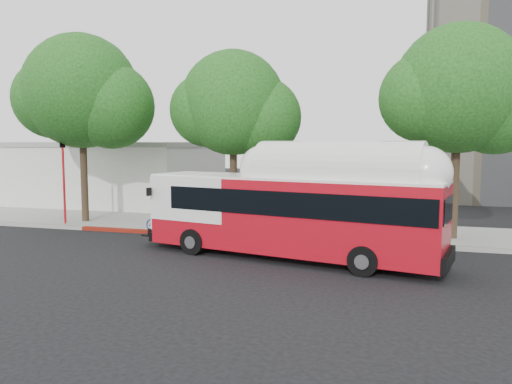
# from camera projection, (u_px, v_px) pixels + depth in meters

# --- Properties ---
(ground) EXTENTS (120.00, 120.00, 0.00)m
(ground) POSITION_uv_depth(u_px,v_px,m) (208.00, 258.00, 18.38)
(ground) COLOR black
(ground) RESTS_ON ground
(sidewalk) EXTENTS (60.00, 5.00, 0.15)m
(sidewalk) POSITION_uv_depth(u_px,v_px,m) (256.00, 227.00, 24.59)
(sidewalk) COLOR gray
(sidewalk) RESTS_ON ground
(curb_strip) EXTENTS (60.00, 0.30, 0.15)m
(curb_strip) POSITION_uv_depth(u_px,v_px,m) (240.00, 237.00, 22.11)
(curb_strip) COLOR gray
(curb_strip) RESTS_ON ground
(red_curb_segment) EXTENTS (10.00, 0.32, 0.16)m
(red_curb_segment) POSITION_uv_depth(u_px,v_px,m) (178.00, 233.00, 22.92)
(red_curb_segment) COLOR maroon
(red_curb_segment) RESTS_ON ground
(street_tree_left) EXTENTS (6.67, 5.80, 9.74)m
(street_tree_left) POSITION_uv_depth(u_px,v_px,m) (90.00, 96.00, 25.37)
(street_tree_left) COLOR #2D2116
(street_tree_left) RESTS_ON ground
(street_tree_mid) EXTENTS (5.75, 5.00, 8.62)m
(street_tree_mid) POSITION_uv_depth(u_px,v_px,m) (242.00, 107.00, 23.75)
(street_tree_mid) COLOR #2D2116
(street_tree_mid) RESTS_ON ground
(street_tree_right) EXTENTS (6.21, 5.40, 9.18)m
(street_tree_right) POSITION_uv_depth(u_px,v_px,m) (469.00, 94.00, 20.79)
(street_tree_right) COLOR #2D2116
(street_tree_right) RESTS_ON ground
(low_commercial_bldg) EXTENTS (16.20, 10.20, 4.25)m
(low_commercial_bldg) POSITION_uv_depth(u_px,v_px,m) (96.00, 172.00, 35.38)
(low_commercial_bldg) COLOR silver
(low_commercial_bldg) RESTS_ON ground
(transit_bus) EXTENTS (11.83, 4.56, 3.45)m
(transit_bus) POSITION_uv_depth(u_px,v_px,m) (291.00, 215.00, 18.07)
(transit_bus) COLOR #AE0C18
(transit_bus) RESTS_ON ground
(signal_pole) EXTENTS (0.12, 0.40, 4.23)m
(signal_pole) POSITION_uv_depth(u_px,v_px,m) (64.00, 184.00, 25.06)
(signal_pole) COLOR red
(signal_pole) RESTS_ON ground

